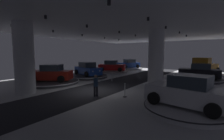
{
  "coord_description": "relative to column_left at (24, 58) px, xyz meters",
  "views": [
    {
      "loc": [
        8.95,
        -9.87,
        3.11
      ],
      "look_at": [
        -0.46,
        3.62,
        1.4
      ],
      "focal_mm": 25.44,
      "sensor_mm": 36.0,
      "label": 1
    }
  ],
  "objects": [
    {
      "name": "ground",
      "position": [
        3.54,
        3.74,
        -2.77
      ],
      "size": [
        24.0,
        44.0,
        0.06
      ],
      "color": "#B2B2B7"
    },
    {
      "name": "ceiling_with_spotlights",
      "position": [
        3.54,
        3.74,
        2.8
      ],
      "size": [
        24.0,
        44.0,
        0.39
      ],
      "color": "silver"
    },
    {
      "name": "column_left",
      "position": [
        0.0,
        0.0,
        0.0
      ],
      "size": [
        1.45,
        1.45,
        5.5
      ],
      "color": "silver",
      "rests_on": "ground"
    },
    {
      "name": "column_right",
      "position": [
        6.96,
        9.55,
        0.0
      ],
      "size": [
        1.54,
        1.54,
        5.5
      ],
      "color": "silver",
      "rests_on": "ground"
    },
    {
      "name": "display_platform_near_left",
      "position": [
        -2.17,
        3.69,
        -2.6
      ],
      "size": [
        5.76,
        5.76,
        0.27
      ],
      "color": "#333338",
      "rests_on": "ground"
    },
    {
      "name": "display_car_near_left",
      "position": [
        -2.15,
        3.71,
        -1.71
      ],
      "size": [
        4.51,
        3.76,
        1.71
      ],
      "color": "maroon",
      "rests_on": "display_platform_near_left"
    },
    {
      "name": "display_platform_deep_right",
      "position": [
        10.55,
        19.91,
        -2.61
      ],
      "size": [
        5.68,
        5.68,
        0.25
      ],
      "color": "silver",
      "rests_on": "ground"
    },
    {
      "name": "pickup_truck_deep_right",
      "position": [
        10.49,
        19.59,
        -1.56
      ],
      "size": [
        3.44,
        5.6,
        2.3
      ],
      "color": "#B77519",
      "rests_on": "display_platform_deep_right"
    },
    {
      "name": "display_platform_near_right",
      "position": [
        11.01,
        3.09,
        -2.6
      ],
      "size": [
        4.54,
        4.54,
        0.27
      ],
      "color": "#B7B7BC",
      "rests_on": "ground"
    },
    {
      "name": "display_car_near_right",
      "position": [
        11.04,
        3.08,
        -1.71
      ],
      "size": [
        4.42,
        2.73,
        1.71
      ],
      "color": "silver",
      "rests_on": "display_platform_near_right"
    },
    {
      "name": "display_platform_deep_left",
      "position": [
        -2.6,
        21.33,
        -2.6
      ],
      "size": [
        5.27,
        5.27,
        0.27
      ],
      "color": "#B7B7BC",
      "rests_on": "ground"
    },
    {
      "name": "display_car_deep_left",
      "position": [
        -2.59,
        21.36,
        -1.71
      ],
      "size": [
        3.55,
        4.56,
        1.71
      ],
      "color": "navy",
      "rests_on": "display_platform_deep_left"
    },
    {
      "name": "display_platform_mid_left",
      "position": [
        -1.86,
        8.93,
        -2.59
      ],
      "size": [
        5.16,
        5.16,
        0.29
      ],
      "color": "#333338",
      "rests_on": "ground"
    },
    {
      "name": "display_car_mid_left",
      "position": [
        -1.89,
        8.94,
        -1.7
      ],
      "size": [
        4.55,
        3.17,
        1.71
      ],
      "color": "navy",
      "rests_on": "display_platform_mid_left"
    },
    {
      "name": "display_platform_far_left",
      "position": [
        -2.16,
        14.88,
        -2.58
      ],
      "size": [
        5.13,
        5.13,
        0.3
      ],
      "color": "#B7B7BC",
      "rests_on": "ground"
    },
    {
      "name": "display_car_far_left",
      "position": [
        -2.19,
        14.87,
        -1.68
      ],
      "size": [
        4.57,
        3.48,
        1.71
      ],
      "color": "red",
      "rests_on": "display_platform_far_left"
    },
    {
      "name": "display_platform_far_right",
      "position": [
        10.36,
        14.36,
        -2.59
      ],
      "size": [
        5.0,
        5.0,
        0.29
      ],
      "color": "#333338",
      "rests_on": "ground"
    },
    {
      "name": "display_car_far_right",
      "position": [
        10.39,
        14.36,
        -1.69
      ],
      "size": [
        4.37,
        2.57,
        1.71
      ],
      "color": "black",
      "rests_on": "display_platform_far_right"
    },
    {
      "name": "visitor_walking_near",
      "position": [
        5.07,
        2.45,
        -1.84
      ],
      "size": [
        0.32,
        0.32,
        1.59
      ],
      "color": "black",
      "rests_on": "ground"
    },
    {
      "name": "stanchion_a",
      "position": [
        2.44,
        8.26,
        -2.38
      ],
      "size": [
        0.28,
        0.28,
        1.01
      ],
      "color": "#333338",
      "rests_on": "ground"
    },
    {
      "name": "stanchion_b",
      "position": [
        6.88,
        3.54,
        -2.38
      ],
      "size": [
        0.28,
        0.28,
        1.01
      ],
      "color": "#333338",
      "rests_on": "ground"
    }
  ]
}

